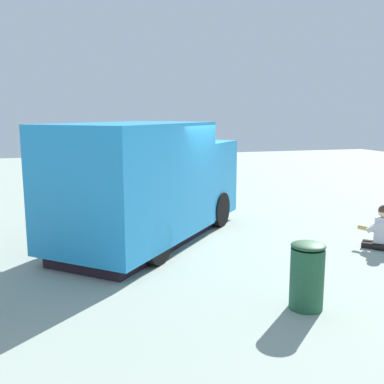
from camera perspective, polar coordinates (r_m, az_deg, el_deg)
name	(u,v)px	position (r m, az deg, el deg)	size (l,w,h in m)	color
ground_plane	(174,235)	(10.26, -2.32, -5.50)	(40.00, 40.00, 0.00)	#96A597
food_truck	(149,185)	(9.63, -5.51, 0.92)	(5.05, 5.35, 2.57)	#2592D7
person_customer	(381,231)	(9.93, 23.10, -4.60)	(0.72, 0.73, 0.92)	black
planter_flowering_near	(105,189)	(13.93, -11.14, 0.40)	(0.58, 0.58, 0.86)	#545645
trash_bin	(307,275)	(6.59, 14.55, -10.29)	(0.49, 0.49, 0.98)	#215337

